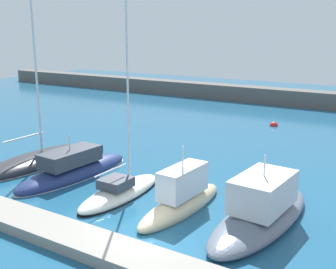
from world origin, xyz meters
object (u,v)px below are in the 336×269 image
Objects in this scene: mooring_buoy_red at (274,126)px; motorboat_slate_fifth at (262,210)px; motorboat_sand_fourth at (182,198)px; sailboat_charcoal_nearest at (37,160)px; sailboat_ivory_third at (120,191)px; motorboat_navy_second at (74,170)px.

motorboat_slate_fifth is at bearing -72.88° from mooring_buoy_red.
motorboat_sand_fourth is 0.76× the size of motorboat_slate_fifth.
sailboat_charcoal_nearest is 16.43m from motorboat_slate_fifth.
sailboat_charcoal_nearest is 1.44× the size of sailboat_ivory_third.
motorboat_navy_second is 8.50m from motorboat_sand_fourth.
mooring_buoy_red is at bearing -4.01° from sailboat_ivory_third.
motorboat_slate_fifth is 22.01m from mooring_buoy_red.
sailboat_ivory_third is 7.96m from motorboat_slate_fifth.
motorboat_sand_fourth is 21.80m from mooring_buoy_red.
sailboat_ivory_third is at bearing 97.14° from motorboat_sand_fourth.
mooring_buoy_red is (-2.41, 21.65, -0.63)m from motorboat_sand_fourth.
motorboat_sand_fourth is (12.35, -1.19, 0.31)m from sailboat_charcoal_nearest.
sailboat_ivory_third reaches higher than mooring_buoy_red.
sailboat_ivory_third is 3.85m from motorboat_sand_fourth.
mooring_buoy_red is (6.05, 20.84, -0.40)m from motorboat_navy_second.
sailboat_charcoal_nearest reaches higher than motorboat_sand_fourth.
sailboat_ivory_third is 1.55× the size of motorboat_sand_fourth.
mooring_buoy_red is (1.42, 21.95, -0.29)m from sailboat_ivory_third.
motorboat_navy_second reaches higher than mooring_buoy_red.
motorboat_slate_fifth is at bearing -78.47° from motorboat_sand_fourth.
motorboat_navy_second is at bearing -106.18° from mooring_buoy_red.
motorboat_slate_fifth is 11.61× the size of mooring_buoy_red.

